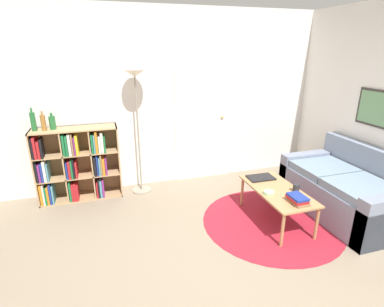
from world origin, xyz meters
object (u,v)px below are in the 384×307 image
object	(u,v)px
bookshelf	(75,164)
floor_lamp	(136,92)
couch	(348,191)
cup	(296,188)
bottle_left	(33,121)
coffee_table	(277,193)
laptop	(261,178)
bottle_middle	(43,122)
bowl	(269,193)
bottle_right	(52,122)

from	to	relation	value
bookshelf	floor_lamp	xyz separation A→B (m)	(0.89, -0.04, 0.97)
floor_lamp	couch	world-z (taller)	floor_lamp
floor_lamp	cup	world-z (taller)	floor_lamp
floor_lamp	couch	bearing A→B (deg)	-29.72
cup	bottle_left	world-z (taller)	bottle_left
coffee_table	laptop	distance (m)	0.36
bottle_left	bottle_middle	distance (m)	0.12
couch	laptop	size ratio (longest dim) A/B	4.49
couch	bowl	world-z (taller)	couch
bookshelf	laptop	xyz separation A→B (m)	(2.32, -1.02, -0.07)
couch	bottle_middle	distance (m)	4.02
bookshelf	bottle_left	bearing A→B (deg)	178.14
laptop	coffee_table	bearing A→B (deg)	-85.34
bookshelf	couch	world-z (taller)	bookshelf
couch	bottle_right	world-z (taller)	bottle_right
laptop	bottle_right	xyz separation A→B (m)	(-2.53, 1.04, 0.68)
cup	bottle_middle	world-z (taller)	bottle_middle
couch	bottle_right	distance (m)	3.94
laptop	cup	xyz separation A→B (m)	(0.20, -0.46, 0.04)
bottle_right	bottle_left	bearing A→B (deg)	-178.45
laptop	bottle_middle	bearing A→B (deg)	159.03
couch	bottle_left	xyz separation A→B (m)	(-3.78, 1.46, 0.85)
coffee_table	laptop	size ratio (longest dim) A/B	3.00
coffee_table	cup	world-z (taller)	cup
floor_lamp	cup	distance (m)	2.40
coffee_table	laptop	world-z (taller)	laptop
floor_lamp	cup	bearing A→B (deg)	-41.27
bottle_middle	laptop	bearing A→B (deg)	-20.97
bottle_left	cup	bearing A→B (deg)	-26.84
coffee_table	bowl	bearing A→B (deg)	-155.10
coffee_table	bottle_middle	distance (m)	3.08
laptop	bottle_left	world-z (taller)	bottle_left
couch	cup	xyz separation A→B (m)	(-0.82, -0.03, 0.18)
bookshelf	bowl	bearing A→B (deg)	-33.48
floor_lamp	bottle_right	distance (m)	1.16
laptop	cup	world-z (taller)	cup
laptop	bottle_left	size ratio (longest dim) A/B	1.16
couch	coffee_table	size ratio (longest dim) A/B	1.50
bookshelf	bottle_left	distance (m)	0.77
floor_lamp	cup	xyz separation A→B (m)	(1.64, -1.44, -1.00)
coffee_table	cup	bearing A→B (deg)	-32.92
bowl	bottle_middle	size ratio (longest dim) A/B	0.50
floor_lamp	coffee_table	xyz separation A→B (m)	(1.47, -1.33, -1.09)
couch	bowl	xyz separation A→B (m)	(-1.16, 0.00, 0.15)
couch	bowl	distance (m)	1.17
bookshelf	cup	xyz separation A→B (m)	(2.53, -1.48, -0.04)
bottle_middle	couch	bearing A→B (deg)	-21.48
floor_lamp	bottle_left	xyz separation A→B (m)	(-1.32, 0.06, -0.33)
laptop	bottle_middle	world-z (taller)	bottle_middle
bottle_left	bowl	bearing A→B (deg)	-29.14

